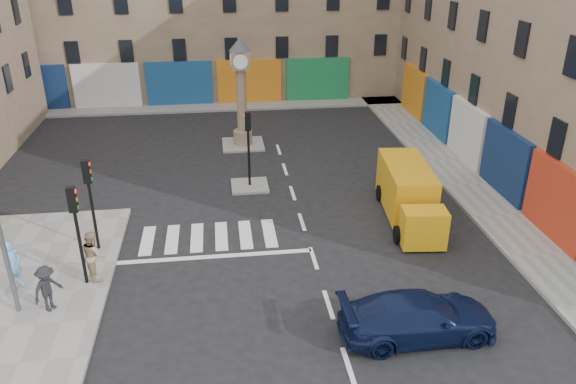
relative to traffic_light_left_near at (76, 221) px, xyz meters
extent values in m
plane|color=black|center=(8.30, -0.20, -2.62)|extent=(120.00, 120.00, 0.00)
cube|color=gray|center=(17.00, 9.80, -2.55)|extent=(2.60, 30.00, 0.15)
cube|color=gray|center=(4.30, 22.00, -2.55)|extent=(32.00, 2.40, 0.15)
cube|color=gray|center=(6.30, 7.80, -2.56)|extent=(1.80, 1.80, 0.12)
cube|color=gray|center=(6.30, 13.80, -2.56)|extent=(2.40, 2.40, 0.12)
cylinder|color=black|center=(0.00, 0.00, -1.07)|extent=(0.12, 0.12, 2.80)
cube|color=black|center=(0.00, 0.00, 0.78)|extent=(0.28, 0.22, 0.90)
cylinder|color=black|center=(0.00, 2.40, -1.07)|extent=(0.12, 0.12, 2.80)
cube|color=black|center=(0.00, 2.40, 0.78)|extent=(0.28, 0.22, 0.90)
cylinder|color=black|center=(6.30, 7.80, -1.10)|extent=(0.12, 0.12, 2.80)
cube|color=black|center=(6.30, 7.80, 0.75)|extent=(0.28, 0.22, 0.90)
cylinder|color=#8F765E|center=(6.30, 13.80, -2.10)|extent=(1.10, 1.10, 0.80)
cylinder|color=#8F765E|center=(6.30, 13.80, 0.10)|extent=(0.56, 0.56, 3.60)
cube|color=#8F765E|center=(6.30, 13.80, 2.40)|extent=(1.00, 1.00, 1.00)
cylinder|color=white|center=(6.30, 13.28, 2.40)|extent=(0.80, 0.06, 0.80)
cone|color=#333338|center=(6.30, 13.80, 3.25)|extent=(1.20, 1.20, 0.70)
imported|color=black|center=(10.71, -4.10, -1.91)|extent=(4.96, 2.13, 1.42)
cube|color=orange|center=(13.05, 4.38, -1.48)|extent=(2.24, 4.52, 2.09)
cube|color=orange|center=(12.73, 1.12, -1.76)|extent=(1.83, 1.26, 1.55)
cube|color=black|center=(12.72, 1.07, -1.39)|extent=(1.62, 0.97, 0.64)
cylinder|color=black|center=(11.86, 1.57, -2.26)|extent=(0.30, 0.75, 0.73)
cylinder|color=black|center=(13.67, 1.39, -2.26)|extent=(0.30, 0.75, 0.73)
cylinder|color=black|center=(12.25, 5.56, -2.26)|extent=(0.30, 0.75, 0.73)
cylinder|color=black|center=(14.06, 5.38, -2.26)|extent=(0.30, 0.75, 0.73)
imported|color=#62A9E2|center=(-2.34, 0.04, -1.58)|extent=(0.67, 0.77, 1.79)
imported|color=tan|center=(0.30, 0.30, -1.54)|extent=(1.02, 1.12, 1.85)
imported|color=black|center=(-0.85, -1.47, -1.66)|extent=(1.11, 1.21, 1.63)
camera|label=1|loc=(4.95, -17.48, 8.81)|focal=35.00mm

